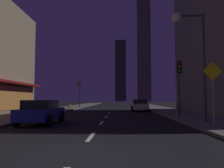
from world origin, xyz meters
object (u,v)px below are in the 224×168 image
traffic_light_far_left (80,89)px  street_lamp_right (190,40)px  traffic_light_near_right (179,76)px  pedestrian_crossing_sign (213,88)px  car_parked_near (41,112)px  fire_hydrant_far_left (70,106)px  car_parked_far (140,105)px

traffic_light_far_left → street_lamp_right: 26.18m
traffic_light_near_right → pedestrian_crossing_sign: 5.82m
car_parked_near → traffic_light_far_left: bearing=94.6°
fire_hydrant_far_left → traffic_light_near_right: bearing=-53.1°
car_parked_near → pedestrian_crossing_sign: pedestrian_crossing_sign is taller
car_parked_far → street_lamp_right: bearing=-83.0°
car_parked_near → traffic_light_far_left: size_ratio=1.01×
car_parked_far → pedestrian_crossing_sign: 17.36m
traffic_light_far_left → traffic_light_near_right: bearing=-62.0°
traffic_light_near_right → traffic_light_far_left: same height
car_parked_near → pedestrian_crossing_sign: bearing=-16.4°
street_lamp_right → pedestrian_crossing_sign: bearing=-85.2°
car_parked_near → traffic_light_far_left: 23.87m
pedestrian_crossing_sign → fire_hydrant_far_left: bearing=118.8°
traffic_light_far_left → pedestrian_crossing_sign: bearing=-67.2°
car_parked_far → traffic_light_near_right: (1.90, -11.49, 2.45)m
fire_hydrant_far_left → street_lamp_right: street_lamp_right is taller
car_parked_far → fire_hydrant_far_left: size_ratio=6.48×
fire_hydrant_far_left → car_parked_far: bearing=-21.2°
traffic_light_near_right → pedestrian_crossing_sign: bearing=-89.0°
fire_hydrant_far_left → traffic_light_near_right: traffic_light_near_right is taller
traffic_light_near_right → pedestrian_crossing_sign: traffic_light_near_right is taller
car_parked_far → fire_hydrant_far_left: 10.20m
fire_hydrant_far_left → traffic_light_far_left: (0.40, 5.49, 2.74)m
car_parked_far → traffic_light_far_left: size_ratio=1.01×
fire_hydrant_far_left → pedestrian_crossing_sign: 23.89m
car_parked_far → pedestrian_crossing_sign: pedestrian_crossing_sign is taller
traffic_light_near_right → street_lamp_right: size_ratio=0.64×
car_parked_near → street_lamp_right: street_lamp_right is taller
fire_hydrant_far_left → traffic_light_far_left: size_ratio=0.16×
car_parked_near → car_parked_far: same height
car_parked_near → car_parked_far: (7.20, 14.48, 0.00)m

